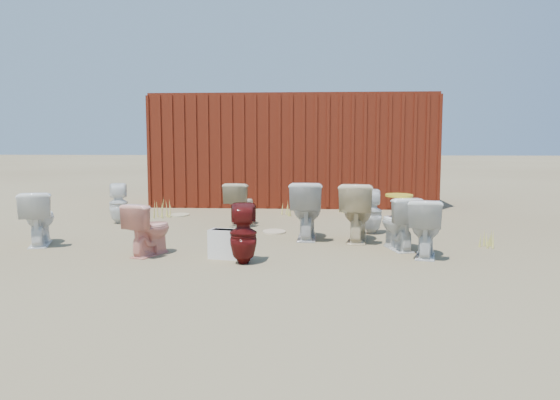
# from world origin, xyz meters

# --- Properties ---
(ground) EXTENTS (100.00, 100.00, 0.00)m
(ground) POSITION_xyz_m (0.00, 0.00, 0.00)
(ground) COLOR brown
(ground) RESTS_ON ground
(shipping_container) EXTENTS (6.00, 2.40, 2.40)m
(shipping_container) POSITION_xyz_m (0.00, 5.20, 1.20)
(shipping_container) COLOR #54180E
(shipping_container) RESTS_ON ground
(toilet_front_a) EXTENTS (0.62, 0.81, 0.73)m
(toilet_front_a) POSITION_xyz_m (-3.21, -0.22, 0.37)
(toilet_front_a) COLOR white
(toilet_front_a) RESTS_ON ground
(toilet_front_pink) EXTENTS (0.57, 0.72, 0.65)m
(toilet_front_pink) POSITION_xyz_m (-1.52, -0.76, 0.32)
(toilet_front_pink) COLOR #FAA390
(toilet_front_pink) RESTS_ON ground
(toilet_front_c) EXTENTS (0.48, 0.82, 0.83)m
(toilet_front_c) POSITION_xyz_m (0.38, 0.52, 0.41)
(toilet_front_c) COLOR silver
(toilet_front_c) RESTS_ON ground
(toilet_front_maroon) EXTENTS (0.34, 0.35, 0.69)m
(toilet_front_maroon) POSITION_xyz_m (-0.30, -1.15, 0.35)
(toilet_front_maroon) COLOR #570F0E
(toilet_front_maroon) RESTS_ON ground
(toilet_front_e) EXTENTS (0.53, 0.76, 0.71)m
(toilet_front_e) POSITION_xyz_m (1.85, -0.61, 0.36)
(toilet_front_e) COLOR white
(toilet_front_e) RESTS_ON ground
(toilet_back_a) EXTENTS (0.40, 0.40, 0.68)m
(toilet_back_a) POSITION_xyz_m (-2.85, 1.78, 0.34)
(toilet_back_a) COLOR white
(toilet_back_a) RESTS_ON ground
(toilet_back_beige_left) EXTENTS (0.51, 0.76, 0.72)m
(toilet_back_beige_left) POSITION_xyz_m (-0.74, 1.72, 0.36)
(toilet_back_beige_left) COLOR #BEB08B
(toilet_back_beige_left) RESTS_ON ground
(toilet_back_beige_right) EXTENTS (0.57, 0.86, 0.82)m
(toilet_back_beige_right) POSITION_xyz_m (1.10, 0.37, 0.41)
(toilet_back_beige_right) COLOR beige
(toilet_back_beige_right) RESTS_ON ground
(toilet_back_yellowlid) EXTENTS (0.55, 0.76, 0.69)m
(toilet_back_yellowlid) POSITION_xyz_m (1.59, -0.19, 0.35)
(toilet_back_yellowlid) COLOR white
(toilet_back_yellowlid) RESTS_ON ground
(toilet_back_e) EXTENTS (0.31, 0.32, 0.68)m
(toilet_back_e) POSITION_xyz_m (1.37, 1.01, 0.34)
(toilet_back_e) COLOR white
(toilet_back_e) RESTS_ON ground
(yellow_lid) EXTENTS (0.35, 0.44, 0.02)m
(yellow_lid) POSITION_xyz_m (1.59, -0.19, 0.71)
(yellow_lid) COLOR gold
(yellow_lid) RESTS_ON toilet_back_yellowlid
(loose_tank) EXTENTS (0.53, 0.30, 0.35)m
(loose_tank) POSITION_xyz_m (-0.49, -0.90, 0.17)
(loose_tank) COLOR white
(loose_tank) RESTS_ON ground
(loose_lid_near) EXTENTS (0.42, 0.53, 0.02)m
(loose_lid_near) POSITION_xyz_m (-2.08, 2.83, 0.01)
(loose_lid_near) COLOR beige
(loose_lid_near) RESTS_ON ground
(loose_lid_far) EXTENTS (0.40, 0.50, 0.02)m
(loose_lid_far) POSITION_xyz_m (-0.12, 1.02, 0.01)
(loose_lid_far) COLOR beige
(loose_lid_far) RESTS_ON ground
(weed_clump_a) EXTENTS (0.36, 0.36, 0.33)m
(weed_clump_a) POSITION_xyz_m (-2.30, 2.57, 0.17)
(weed_clump_a) COLOR #C1B94D
(weed_clump_a) RESTS_ON ground
(weed_clump_b) EXTENTS (0.32, 0.32, 0.29)m
(weed_clump_b) POSITION_xyz_m (0.03, 3.00, 0.14)
(weed_clump_b) COLOR #C1B94D
(weed_clump_b) RESTS_ON ground
(weed_clump_c) EXTENTS (0.36, 0.36, 0.28)m
(weed_clump_c) POSITION_xyz_m (1.90, 2.45, 0.14)
(weed_clump_c) COLOR #C1B94D
(weed_clump_c) RESTS_ON ground
(weed_clump_d) EXTENTS (0.30, 0.30, 0.23)m
(weed_clump_d) POSITION_xyz_m (-0.78, 3.12, 0.12)
(weed_clump_d) COLOR #C1B94D
(weed_clump_d) RESTS_ON ground
(weed_clump_e) EXTENTS (0.34, 0.34, 0.26)m
(weed_clump_e) POSITION_xyz_m (1.14, 3.50, 0.13)
(weed_clump_e) COLOR #C1B94D
(weed_clump_e) RESTS_ON ground
(weed_clump_f) EXTENTS (0.28, 0.28, 0.21)m
(weed_clump_f) POSITION_xyz_m (2.74, 0.05, 0.10)
(weed_clump_f) COLOR #C1B94D
(weed_clump_f) RESTS_ON ground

